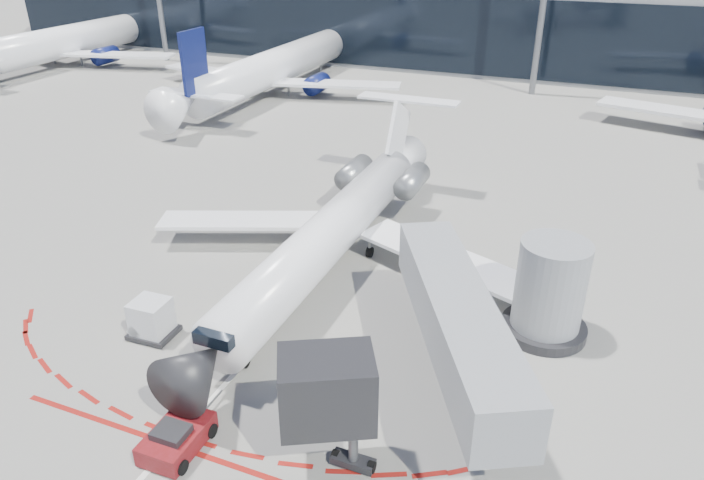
% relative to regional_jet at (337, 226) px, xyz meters
% --- Properties ---
extents(ground, '(260.00, 260.00, 0.00)m').
position_rel_regional_jet_xyz_m(ground, '(-0.21, -3.82, -2.35)').
color(ground, slate).
rests_on(ground, ground).
extents(apron_centerline, '(0.25, 40.00, 0.01)m').
position_rel_regional_jet_xyz_m(apron_centerline, '(-0.21, -1.82, -2.35)').
color(apron_centerline, silver).
rests_on(apron_centerline, ground).
extents(apron_stop_bar, '(14.00, 0.25, 0.01)m').
position_rel_regional_jet_xyz_m(apron_stop_bar, '(-0.21, -15.32, -2.35)').
color(apron_stop_bar, maroon).
rests_on(apron_stop_bar, ground).
extents(jet_bridge, '(10.03, 15.20, 4.90)m').
position_rel_regional_jet_xyz_m(jet_bridge, '(9.58, -6.84, 0.65)').
color(jet_bridge, gray).
rests_on(jet_bridge, ground).
extents(regional_jet, '(22.83, 28.15, 7.05)m').
position_rel_regional_jet_xyz_m(regional_jet, '(0.00, 0.00, 0.00)').
color(regional_jet, white).
rests_on(regional_jet, ground).
extents(pushback_tug, '(1.94, 4.47, 1.16)m').
position_rel_regional_jet_xyz_m(pushback_tug, '(0.15, -15.35, -1.84)').
color(pushback_tug, '#5F0E0D').
rests_on(pushback_tug, ground).
extents(uld_container, '(2.10, 1.81, 1.91)m').
position_rel_regional_jet_xyz_m(uld_container, '(-5.23, -9.87, -1.41)').
color(uld_container, black).
rests_on(uld_container, ground).
extents(safety_cone_left, '(0.35, 0.35, 0.48)m').
position_rel_regional_jet_xyz_m(safety_cone_left, '(-4.83, -9.55, -2.11)').
color(safety_cone_left, red).
rests_on(safety_cone_left, ground).
extents(bg_airliner_0, '(36.46, 38.61, 11.80)m').
position_rel_regional_jet_xyz_m(bg_airliner_0, '(-55.61, 37.64, 3.54)').
color(bg_airliner_0, white).
rests_on(bg_airliner_0, ground).
extents(bg_airliner_1, '(34.51, 36.53, 11.16)m').
position_rel_regional_jet_xyz_m(bg_airliner_1, '(-22.40, 33.89, 3.23)').
color(bg_airliner_1, white).
rests_on(bg_airliner_1, ground).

